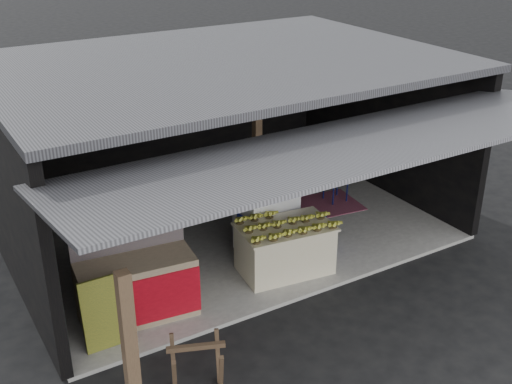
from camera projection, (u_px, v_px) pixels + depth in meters
ground at (307, 298)px, 9.35m from camera, size 80.00×80.00×0.00m
concrete_slab at (225, 228)px, 11.28m from camera, size 7.00×5.00×0.06m
shophouse at (213, 110)px, 10.67m from camera, size 7.40×7.29×3.02m
banana_table at (285, 248)px, 9.77m from camera, size 1.52×1.05×0.78m
banana_pile at (285, 221)px, 9.58m from camera, size 1.39×0.94×0.15m
white_crate at (266, 220)px, 10.38m from camera, size 0.95×0.68×1.02m
neighbor_stall at (136, 285)px, 8.66m from camera, size 1.63×0.87×1.61m
green_signboard at (107, 312)px, 8.09m from camera, size 0.66×0.16×0.98m
sawhorse at (197, 362)px, 7.44m from camera, size 0.75×0.75×0.65m
water_barrel at (315, 233)px, 10.50m from camera, size 0.35×0.35×0.51m
plastic_chair at (333, 175)px, 12.10m from camera, size 0.41×0.41×0.84m
magenta_rug at (319, 206)px, 12.01m from camera, size 1.61×1.18×0.01m
picture_frames at (156, 92)px, 12.28m from camera, size 1.62×0.04×0.46m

